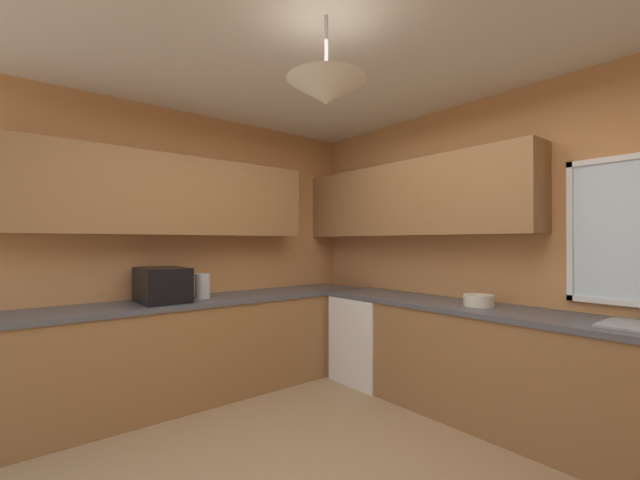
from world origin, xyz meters
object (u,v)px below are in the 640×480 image
Objects in this scene: kettle at (203,286)px; bowl at (479,300)px; dishwasher at (371,338)px; microwave at (162,285)px.

bowl is at bearing 40.51° from kettle.
bowl is at bearing 1.50° from dishwasher.
microwave is (-0.66, -1.84, 0.61)m from dishwasher.
dishwasher is 2.05m from microwave.
microwave is 2.06× the size of bowl.
dishwasher is 1.74× the size of microwave.
microwave is 2.60m from bowl.
dishwasher is 1.25m from bowl.
kettle is (-0.64, -1.49, 0.58)m from dishwasher.
kettle is 2.34m from bowl.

